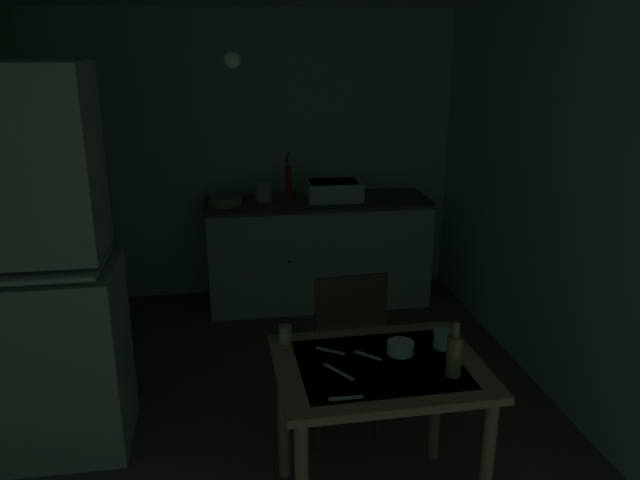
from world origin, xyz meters
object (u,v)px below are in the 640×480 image
object	(u,v)px
mixing_bowl_counter	(225,201)
chair_far_side	(345,352)
sink_basin	(333,190)
hutch_cabinet	(26,283)
mug_tall	(442,339)
dining_table	(379,388)
glass_bottle	(454,354)
hand_pump	(288,179)
serving_bowl_wide	(400,348)

from	to	relation	value
mixing_bowl_counter	chair_far_side	size ratio (longest dim) A/B	0.26
sink_basin	mixing_bowl_counter	bearing A→B (deg)	-176.72
hutch_cabinet	mixing_bowl_counter	size ratio (longest dim) A/B	7.98
chair_far_side	mug_tall	world-z (taller)	chair_far_side
hutch_cabinet	dining_table	size ratio (longest dim) A/B	2.18
mug_tall	glass_bottle	bearing A→B (deg)	-99.06
chair_far_side	hutch_cabinet	bearing A→B (deg)	174.10
hand_pump	mixing_bowl_counter	xyz separation A→B (m)	(-0.51, -0.10, -0.13)
dining_table	glass_bottle	size ratio (longest dim) A/B	3.74
hutch_cabinet	hand_pump	xyz separation A→B (m)	(1.54, 1.78, 0.10)
chair_far_side	mug_tall	bearing A→B (deg)	-53.08
mixing_bowl_counter	serving_bowl_wide	size ratio (longest dim) A/B	2.05
hutch_cabinet	chair_far_side	xyz separation A→B (m)	(1.62, -0.17, -0.44)
mug_tall	hand_pump	bearing A→B (deg)	100.33
chair_far_side	glass_bottle	size ratio (longest dim) A/B	4.00
hand_pump	mug_tall	xyz separation A→B (m)	(0.44, -2.44, -0.24)
mug_tall	glass_bottle	xyz separation A→B (m)	(-0.04, -0.25, 0.06)
dining_table	serving_bowl_wide	world-z (taller)	serving_bowl_wide
glass_bottle	hand_pump	bearing A→B (deg)	98.59
sink_basin	dining_table	bearing A→B (deg)	-95.50
chair_far_side	mixing_bowl_counter	bearing A→B (deg)	107.73
mixing_bowl_counter	dining_table	bearing A→B (deg)	-75.48
dining_table	chair_far_side	size ratio (longest dim) A/B	0.94
hutch_cabinet	chair_far_side	world-z (taller)	hutch_cabinet
sink_basin	dining_table	size ratio (longest dim) A/B	0.47
serving_bowl_wide	mug_tall	distance (m)	0.21
serving_bowl_wide	chair_far_side	bearing A→B (deg)	107.17
hutch_cabinet	hand_pump	size ratio (longest dim) A/B	5.22
sink_basin	mug_tall	bearing A→B (deg)	-87.98
sink_basin	mug_tall	xyz separation A→B (m)	(0.08, -2.39, -0.15)
sink_basin	dining_table	xyz separation A→B (m)	(-0.24, -2.49, -0.31)
sink_basin	glass_bottle	xyz separation A→B (m)	(0.05, -2.64, -0.10)
hutch_cabinet	mixing_bowl_counter	distance (m)	1.98
sink_basin	glass_bottle	world-z (taller)	sink_basin
mug_tall	serving_bowl_wide	bearing A→B (deg)	-174.21
sink_basin	dining_table	distance (m)	2.52
mug_tall	glass_bottle	size ratio (longest dim) A/B	0.34
hand_pump	mixing_bowl_counter	size ratio (longest dim) A/B	1.53
sink_basin	mixing_bowl_counter	distance (m)	0.87
chair_far_side	mug_tall	size ratio (longest dim) A/B	11.60
hutch_cabinet	serving_bowl_wide	size ratio (longest dim) A/B	16.37
hutch_cabinet	chair_far_side	bearing A→B (deg)	-5.90
serving_bowl_wide	mixing_bowl_counter	bearing A→B (deg)	107.61
hutch_cabinet	glass_bottle	bearing A→B (deg)	-24.76
chair_far_side	serving_bowl_wide	size ratio (longest dim) A/B	8.01
serving_bowl_wide	sink_basin	bearing A→B (deg)	87.08
mixing_bowl_counter	chair_far_side	xyz separation A→B (m)	(0.59, -1.86, -0.40)
glass_bottle	mixing_bowl_counter	bearing A→B (deg)	109.54
hand_pump	dining_table	distance (m)	2.57
glass_bottle	dining_table	bearing A→B (deg)	153.41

